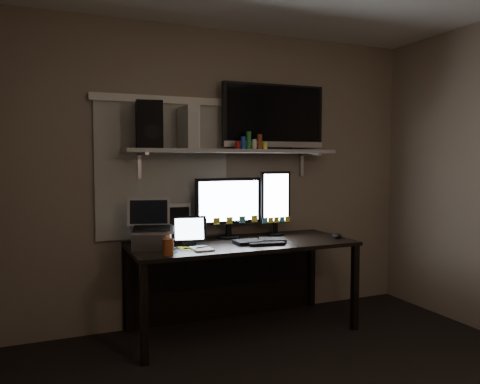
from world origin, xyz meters
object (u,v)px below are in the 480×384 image
monitor_landscape (229,207)px  mouse (337,236)px  monitor_portrait (275,203)px  keyboard (260,241)px  tablet (189,231)px  laptop (152,225)px  cup (168,247)px  speaker (149,125)px  desk (236,261)px  game_console (188,128)px  tv (273,117)px

monitor_landscape → mouse: monitor_landscape is taller
monitor_portrait → keyboard: 0.49m
tablet → laptop: size_ratio=0.72×
monitor_landscape → laptop: bearing=-166.6°
cup → speaker: bearing=93.0°
desk → monitor_portrait: 0.62m
desk → game_console: (-0.39, 0.07, 1.10)m
desk → monitor_landscape: 0.45m
desk → tv: size_ratio=1.92×
desk → monitor_landscape: monitor_landscape is taller
keyboard → speaker: 1.26m
speaker → monitor_portrait: bearing=8.9°
cup → speaker: size_ratio=0.31×
game_console → monitor_landscape: bearing=0.1°
desk → cup: size_ratio=15.96×
desk → tv: bearing=14.1°
desk → monitor_portrait: bearing=12.3°
desk → cup: (-0.68, -0.40, 0.23)m
mouse → speaker: size_ratio=0.32×
monitor_landscape → mouse: bearing=-27.1°
cup → game_console: size_ratio=0.33×
laptop → monitor_landscape: bearing=32.7°
tablet → game_console: 0.82m
game_console → tablet: bearing=-111.4°
monitor_portrait → cup: 1.21m
monitor_landscape → monitor_portrait: 0.44m
desk → tablet: bearing=-166.6°
monitor_portrait → laptop: (-1.14, -0.21, -0.10)m
keyboard → desk: bearing=130.4°
tv → speaker: bearing=-177.7°
monitor_portrait → cup: (-1.08, -0.49, -0.23)m
speaker → game_console: bearing=7.4°
monitor_portrait → tv: size_ratio=0.61×
keyboard → mouse: size_ratio=3.75×
cup → game_console: (0.29, 0.47, 0.86)m
tablet → laptop: (-0.29, -0.02, 0.07)m
laptop → cup: (0.05, -0.28, -0.12)m
monitor_landscape → laptop: (-0.70, -0.22, -0.08)m
cup → tv: 1.53m
keyboard → mouse: (0.69, -0.05, 0.01)m
mouse → laptop: laptop is taller
laptop → tv: size_ratio=0.39×
laptop → tablet: bearing=18.5°
tablet → laptop: laptop is taller
monitor_portrait → speaker: size_ratio=1.57×
cup → tv: size_ratio=0.12×
game_console → monitor_portrait: bearing=-3.2°
monitor_landscape → game_console: game_console is taller
tv → speaker: 1.09m
desk → speaker: 1.31m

